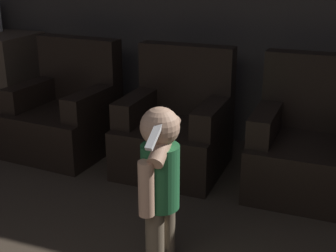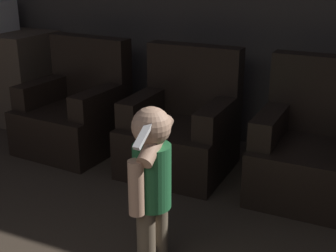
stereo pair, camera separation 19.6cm
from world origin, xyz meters
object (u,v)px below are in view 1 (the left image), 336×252
(armchair_left, at_px, (66,114))
(armchair_middle, at_px, (176,129))
(armchair_right, at_px, (309,146))
(person_toddler, at_px, (160,177))

(armchair_left, height_order, armchair_middle, same)
(armchair_right, height_order, person_toddler, armchair_right)
(armchair_left, bearing_deg, armchair_middle, 4.39)
(armchair_right, distance_m, person_toddler, 1.43)
(armchair_middle, relative_size, armchair_right, 1.00)
(armchair_left, relative_size, armchair_right, 1.00)
(armchair_middle, xyz_separation_m, armchair_right, (1.02, -0.00, 0.00))
(armchair_middle, height_order, person_toddler, armchair_middle)
(armchair_right, xyz_separation_m, person_toddler, (-0.65, -1.26, 0.21))
(armchair_left, bearing_deg, person_toddler, -37.81)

